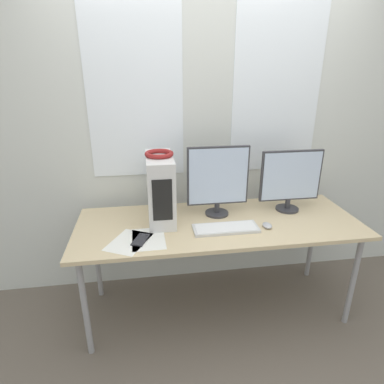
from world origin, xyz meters
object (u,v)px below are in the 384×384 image
keyboard (226,228)px  mouse (267,225)px  pc_tower (160,188)px  monitor_right_near (291,179)px  headphones (159,154)px  cell_phone (141,240)px  monitor_main (218,179)px

keyboard → mouse: size_ratio=4.99×
pc_tower → mouse: 0.79m
monitor_right_near → mouse: (-0.26, -0.26, -0.24)m
headphones → keyboard: 0.68m
headphones → cell_phone: headphones is taller
monitor_main → mouse: bearing=-41.3°
headphones → mouse: (0.72, -0.25, -0.48)m
monitor_main → cell_phone: (-0.57, -0.32, -0.27)m
pc_tower → cell_phone: pc_tower is taller
pc_tower → cell_phone: size_ratio=2.74×
headphones → monitor_main: 0.47m
pc_tower → keyboard: 0.54m
pc_tower → monitor_right_near: (0.98, 0.01, 0.02)m
pc_tower → headphones: bearing=90.0°
pc_tower → mouse: size_ratio=5.27×
monitor_main → cell_phone: 0.71m
mouse → cell_phone: mouse is taller
monitor_main → keyboard: (0.00, -0.26, -0.27)m
monitor_right_near → cell_phone: bearing=-164.6°
pc_tower → keyboard: size_ratio=1.06×
pc_tower → monitor_right_near: bearing=0.6°
monitor_right_near → headphones: bearing=-179.4°
monitor_right_near → monitor_main: bearing=179.5°
cell_phone → keyboard: bearing=28.0°
keyboard → cell_phone: keyboard is taller
keyboard → mouse: (0.29, -0.01, 0.00)m
pc_tower → keyboard: pc_tower is taller
headphones → keyboard: bearing=-29.6°
pc_tower → mouse: (0.72, -0.25, -0.22)m
pc_tower → cell_phone: bearing=-116.8°
monitor_main → keyboard: bearing=-88.9°
monitor_main → monitor_right_near: (0.56, -0.00, -0.02)m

